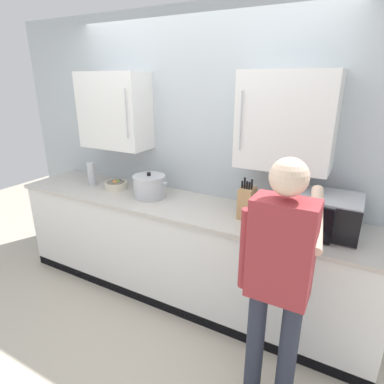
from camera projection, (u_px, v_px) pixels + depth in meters
ground_plane at (142, 334)px, 2.65m from camera, size 9.14×9.14×0.00m
back_wall_tiled at (197, 148)px, 2.98m from camera, size 4.35×0.44×2.59m
counter_unit at (181, 250)px, 3.02m from camera, size 3.41×0.67×0.94m
microwave_oven at (314, 212)px, 2.34m from camera, size 0.57×0.44×0.27m
knife_block at (247, 202)px, 2.54m from camera, size 0.11×0.15×0.34m
stock_pot at (149, 186)px, 2.99m from camera, size 0.40×0.30×0.24m
fruit_bowl at (116, 185)px, 3.23m from camera, size 0.22×0.22×0.09m
thermos_flask at (91, 174)px, 3.31m from camera, size 0.08×0.08×0.24m
person_figure at (279, 273)px, 1.79m from camera, size 0.44×0.55×1.63m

